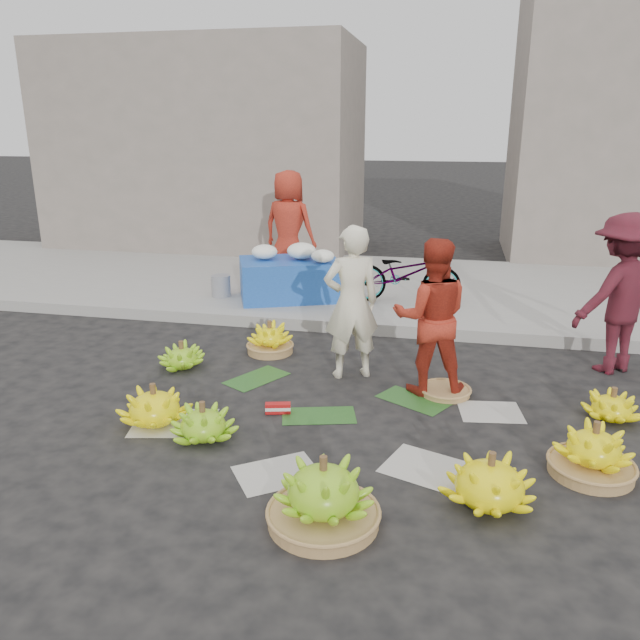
% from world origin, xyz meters
% --- Properties ---
extents(ground, '(80.00, 80.00, 0.00)m').
position_xyz_m(ground, '(0.00, 0.00, 0.00)').
color(ground, black).
rests_on(ground, ground).
extents(curb, '(40.00, 0.25, 0.15)m').
position_xyz_m(curb, '(0.00, 2.20, 0.07)').
color(curb, gray).
rests_on(curb, ground).
extents(sidewalk, '(40.00, 4.00, 0.12)m').
position_xyz_m(sidewalk, '(0.00, 4.30, 0.06)').
color(sidewalk, gray).
rests_on(sidewalk, ground).
extents(building_left, '(6.00, 3.00, 4.00)m').
position_xyz_m(building_left, '(-4.00, 7.20, 2.00)').
color(building_left, gray).
rests_on(building_left, sidewalk).
extents(newspaper_scatter, '(3.20, 1.80, 0.00)m').
position_xyz_m(newspaper_scatter, '(0.00, -0.80, 0.00)').
color(newspaper_scatter, beige).
rests_on(newspaper_scatter, ground).
extents(banana_leaves, '(2.00, 1.00, 0.00)m').
position_xyz_m(banana_leaves, '(-0.10, 0.20, 0.00)').
color(banana_leaves, '#1E4F1A').
rests_on(banana_leaves, ground).
extents(banana_bunch_0, '(0.61, 0.61, 0.37)m').
position_xyz_m(banana_bunch_0, '(-1.45, -0.64, 0.16)').
color(banana_bunch_0, '#FFF50C').
rests_on(banana_bunch_0, ground).
extents(banana_bunch_1, '(0.62, 0.62, 0.33)m').
position_xyz_m(banana_bunch_1, '(-0.94, -0.80, 0.14)').
color(banana_bunch_1, '#6FBD1B').
rests_on(banana_bunch_1, ground).
extents(banana_bunch_2, '(0.72, 0.72, 0.49)m').
position_xyz_m(banana_bunch_2, '(0.26, -1.72, 0.21)').
color(banana_bunch_2, olive).
rests_on(banana_bunch_2, ground).
extents(banana_bunch_3, '(0.77, 0.77, 0.40)m').
position_xyz_m(banana_bunch_3, '(1.31, -1.28, 0.18)').
color(banana_bunch_3, '#FFF50C').
rests_on(banana_bunch_3, ground).
extents(banana_bunch_4, '(0.61, 0.61, 0.43)m').
position_xyz_m(banana_bunch_4, '(2.08, -0.72, 0.18)').
color(banana_bunch_4, olive).
rests_on(banana_bunch_4, ground).
extents(banana_bunch_5, '(0.61, 0.61, 0.30)m').
position_xyz_m(banana_bunch_5, '(2.42, 0.27, 0.13)').
color(banana_bunch_5, '#FFF50C').
rests_on(banana_bunch_5, ground).
extents(banana_bunch_6, '(0.49, 0.49, 0.30)m').
position_xyz_m(banana_bunch_6, '(-1.76, 0.62, 0.13)').
color(banana_bunch_6, '#6FBD1B').
rests_on(banana_bunch_6, ground).
extents(banana_bunch_7, '(0.57, 0.57, 0.38)m').
position_xyz_m(banana_bunch_7, '(-0.98, 1.26, 0.15)').
color(banana_bunch_7, olive).
rests_on(banana_bunch_7, ground).
extents(basket_spare, '(0.51, 0.51, 0.05)m').
position_xyz_m(basket_spare, '(0.99, 0.51, 0.03)').
color(basket_spare, olive).
rests_on(basket_spare, ground).
extents(incense_stack, '(0.24, 0.13, 0.09)m').
position_xyz_m(incense_stack, '(-0.47, -0.23, 0.05)').
color(incense_stack, '#B61314').
rests_on(incense_stack, ground).
extents(vendor_cream, '(0.67, 0.58, 1.56)m').
position_xyz_m(vendor_cream, '(0.02, 0.79, 0.78)').
color(vendor_cream, '#F4EDCD').
rests_on(vendor_cream, ground).
extents(vendor_red, '(0.80, 0.66, 1.50)m').
position_xyz_m(vendor_red, '(0.82, 0.56, 0.75)').
color(vendor_red, red).
rests_on(vendor_red, ground).
extents(man_striped, '(1.23, 1.12, 1.65)m').
position_xyz_m(man_striped, '(2.67, 1.51, 0.83)').
color(man_striped, maroon).
rests_on(man_striped, ground).
extents(flower_table, '(1.56, 1.27, 0.78)m').
position_xyz_m(flower_table, '(-1.23, 3.12, 0.44)').
color(flower_table, '#1A49AA').
rests_on(flower_table, sidewalk).
extents(grey_bucket, '(0.27, 0.27, 0.30)m').
position_xyz_m(grey_bucket, '(-2.22, 3.03, 0.27)').
color(grey_bucket, gray).
rests_on(grey_bucket, sidewalk).
extents(flower_vendor, '(0.94, 0.72, 1.71)m').
position_xyz_m(flower_vendor, '(-1.49, 4.09, 0.97)').
color(flower_vendor, red).
rests_on(flower_vendor, sidewalk).
extents(bicycle, '(0.62, 1.56, 0.81)m').
position_xyz_m(bicycle, '(0.36, 3.26, 0.52)').
color(bicycle, gray).
rests_on(bicycle, sidewalk).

